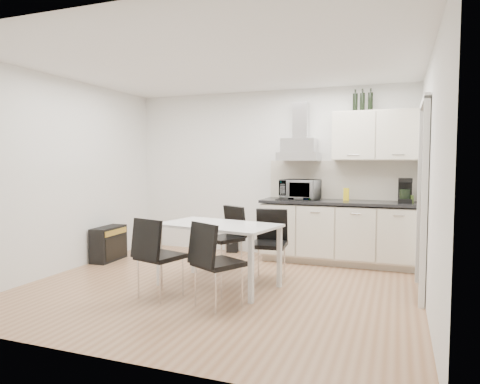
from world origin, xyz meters
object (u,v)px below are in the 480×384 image
object	(u,v)px
dining_table	(219,231)
floor_speaker	(232,242)
chair_far_right	(269,246)
chair_near_right	(219,264)
kitchenette	(341,207)
chair_near_left	(160,257)
guitar_amp	(109,244)
chair_far_left	(224,240)

from	to	relation	value
dining_table	floor_speaker	bearing A→B (deg)	117.57
chair_far_right	chair_near_right	bearing A→B (deg)	74.07
kitchenette	chair_far_right	distance (m)	1.49
chair_near_left	guitar_amp	xyz separation A→B (m)	(-1.65, 1.26, -0.18)
dining_table	floor_speaker	xyz separation A→B (m)	(-0.57, 1.86, -0.50)
chair_far_left	guitar_amp	world-z (taller)	chair_far_left
chair_near_left	chair_far_left	bearing A→B (deg)	94.84
kitchenette	guitar_amp	xyz separation A→B (m)	(-3.29, -1.04, -0.57)
kitchenette	dining_table	size ratio (longest dim) A/B	1.70
chair_far_right	chair_far_left	bearing A→B (deg)	-20.48
chair_near_right	floor_speaker	distance (m)	2.69
guitar_amp	chair_near_left	bearing A→B (deg)	-40.40
chair_far_right	chair_near_right	xyz separation A→B (m)	(-0.20, -1.13, 0.00)
chair_far_left	chair_near_left	bearing A→B (deg)	108.31
chair_near_left	kitchenette	bearing A→B (deg)	69.98
floor_speaker	chair_near_right	bearing A→B (deg)	-85.15
dining_table	chair_far_left	distance (m)	0.70
chair_far_left	guitar_amp	bearing A→B (deg)	28.28
chair_far_right	kitchenette	bearing A→B (deg)	-125.89
chair_near_right	dining_table	bearing A→B (deg)	141.65
kitchenette	dining_table	world-z (taller)	kitchenette
dining_table	chair_near_left	distance (m)	0.78
guitar_amp	floor_speaker	world-z (taller)	guitar_amp
dining_table	chair_far_left	bearing A→B (deg)	118.46
dining_table	floor_speaker	world-z (taller)	dining_table
chair_far_right	dining_table	bearing A→B (deg)	37.13
chair_far_left	floor_speaker	bearing A→B (deg)	-44.60
chair_far_left	chair_near_right	size ratio (longest dim) A/B	1.00
chair_far_left	kitchenette	bearing A→B (deg)	-113.92
chair_far_left	floor_speaker	world-z (taller)	chair_far_left
floor_speaker	chair_far_right	bearing A→B (deg)	-67.02
dining_table	chair_near_left	size ratio (longest dim) A/B	1.69
chair_near_left	floor_speaker	distance (m)	2.48
guitar_amp	floor_speaker	xyz separation A→B (m)	(1.52, 1.21, -0.09)
kitchenette	floor_speaker	bearing A→B (deg)	174.67
dining_table	chair_far_right	xyz separation A→B (m)	(0.49, 0.45, -0.23)
guitar_amp	kitchenette	bearing A→B (deg)	14.48
dining_table	chair_far_right	bearing A→B (deg)	53.64
kitchenette	chair_near_left	size ratio (longest dim) A/B	2.86
kitchenette	chair_near_left	xyz separation A→B (m)	(-1.64, -2.30, -0.39)
chair_far_right	chair_near_left	xyz separation A→B (m)	(-0.92, -1.05, 0.00)
guitar_amp	floor_speaker	distance (m)	1.94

